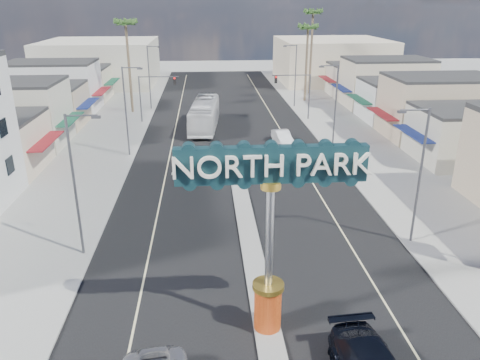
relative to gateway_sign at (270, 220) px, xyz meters
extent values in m
plane|color=gray|center=(0.00, 28.02, -5.93)|extent=(160.00, 160.00, 0.00)
cube|color=black|center=(0.00, 28.02, -5.92)|extent=(20.00, 120.00, 0.01)
cube|color=gray|center=(0.00, 12.02, -5.85)|extent=(1.30, 30.00, 0.16)
cube|color=gray|center=(-14.00, 28.02, -5.87)|extent=(8.00, 120.00, 0.12)
cube|color=gray|center=(14.00, 28.02, -5.87)|extent=(8.00, 120.00, 0.12)
cube|color=beige|center=(-24.00, 41.02, -2.93)|extent=(12.00, 42.00, 6.00)
cube|color=#B7B29E|center=(24.00, 41.02, -2.93)|extent=(12.00, 42.00, 6.00)
cube|color=#B7B29E|center=(-22.00, 73.02, -1.93)|extent=(20.00, 20.00, 8.00)
cube|color=beige|center=(22.00, 73.02, -1.93)|extent=(20.00, 20.00, 8.00)
cylinder|color=red|center=(0.00, 0.02, -4.67)|extent=(1.30, 1.30, 2.20)
cylinder|color=gold|center=(0.00, 0.02, -3.44)|extent=(1.50, 1.50, 0.25)
cylinder|color=#B7B7BC|center=(0.00, 0.02, -0.92)|extent=(0.36, 0.36, 4.80)
cylinder|color=gold|center=(0.00, 0.02, 1.66)|extent=(0.90, 0.90, 0.35)
cube|color=#0E282E|center=(0.00, 0.02, 2.58)|extent=(8.20, 0.50, 1.60)
cylinder|color=#47474C|center=(-11.00, 42.02, -2.93)|extent=(0.18, 0.18, 6.00)
cylinder|color=#47474C|center=(-8.50, 42.02, -0.03)|extent=(5.00, 0.12, 0.12)
cube|color=black|center=(-6.50, 42.02, -0.53)|extent=(0.32, 0.32, 1.00)
sphere|color=red|center=(-6.50, 41.84, -0.21)|extent=(0.22, 0.22, 0.22)
cylinder|color=#47474C|center=(11.00, 42.02, -2.93)|extent=(0.18, 0.18, 6.00)
cylinder|color=#47474C|center=(8.50, 42.02, -0.03)|extent=(5.00, 0.12, 0.12)
cube|color=black|center=(6.50, 42.02, -0.53)|extent=(0.32, 0.32, 1.00)
sphere|color=red|center=(6.50, 41.84, -0.21)|extent=(0.22, 0.22, 0.22)
cylinder|color=#47474C|center=(-10.60, 8.02, -1.43)|extent=(0.16, 0.16, 9.00)
cylinder|color=#47474C|center=(-9.70, 8.02, 2.97)|extent=(1.80, 0.10, 0.10)
cube|color=#47474C|center=(-8.90, 8.02, 2.87)|extent=(0.50, 0.22, 0.15)
cylinder|color=#47474C|center=(-10.60, 28.02, -1.43)|extent=(0.16, 0.16, 9.00)
cylinder|color=#47474C|center=(-9.70, 28.02, 2.97)|extent=(1.80, 0.10, 0.10)
cube|color=#47474C|center=(-8.90, 28.02, 2.87)|extent=(0.50, 0.22, 0.15)
cylinder|color=#47474C|center=(-10.60, 50.02, -1.43)|extent=(0.16, 0.16, 9.00)
cylinder|color=#47474C|center=(-9.70, 50.02, 2.97)|extent=(1.80, 0.10, 0.10)
cube|color=#47474C|center=(-8.90, 50.02, 2.87)|extent=(0.50, 0.22, 0.15)
cylinder|color=#47474C|center=(10.60, 8.02, -1.43)|extent=(0.16, 0.16, 9.00)
cylinder|color=#47474C|center=(9.70, 8.02, 2.97)|extent=(1.80, 0.10, 0.10)
cube|color=#47474C|center=(8.90, 8.02, 2.87)|extent=(0.50, 0.22, 0.15)
cylinder|color=#47474C|center=(10.60, 28.02, -1.43)|extent=(0.16, 0.16, 9.00)
cylinder|color=#47474C|center=(9.70, 28.02, 2.97)|extent=(1.80, 0.10, 0.10)
cube|color=#47474C|center=(8.90, 28.02, 2.87)|extent=(0.50, 0.22, 0.15)
cylinder|color=#47474C|center=(10.60, 50.02, -1.43)|extent=(0.16, 0.16, 9.00)
cylinder|color=#47474C|center=(9.70, 50.02, 2.97)|extent=(1.80, 0.10, 0.10)
cube|color=#47474C|center=(8.90, 50.02, 2.87)|extent=(0.50, 0.22, 0.15)
cylinder|color=brown|center=(-13.00, 48.02, 0.07)|extent=(0.36, 0.36, 12.00)
cylinder|color=brown|center=(13.00, 54.02, -0.43)|extent=(0.36, 0.36, 11.00)
cylinder|color=brown|center=(15.00, 60.02, 0.57)|extent=(0.36, 0.36, 13.00)
imported|color=silver|center=(5.75, 31.19, -5.20)|extent=(2.01, 4.56, 1.46)
imported|color=white|center=(-2.83, 38.60, -4.20)|extent=(4.01, 12.61, 3.45)
camera|label=1|loc=(-2.72, -18.45, 9.06)|focal=35.00mm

